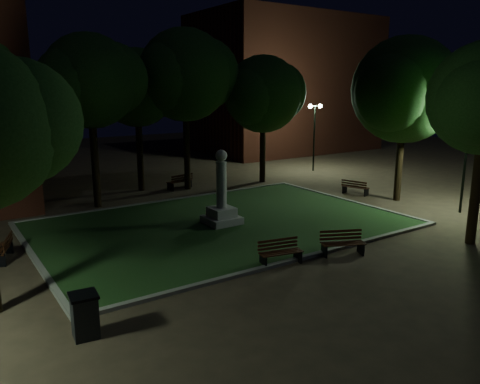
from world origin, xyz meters
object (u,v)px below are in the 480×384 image
object	(u,v)px
monument	(222,203)
bench_right_side	(355,188)
bench_near_right	(342,244)
trash_bin	(85,315)
bench_near_left	(280,253)
bench_left_side	(3,249)
bench_far_side	(180,182)

from	to	relation	value
monument	bench_right_side	distance (m)	9.23
bench_near_right	trash_bin	distance (m)	9.25
bench_near_right	bench_right_side	size ratio (longest dim) A/B	1.05
monument	bench_near_left	world-z (taller)	monument
bench_left_side	bench_near_right	bearing A→B (deg)	77.09
trash_bin	bench_far_side	bearing A→B (deg)	55.51
bench_left_side	bench_right_side	xyz separation A→B (m)	(17.65, 0.23, -0.01)
bench_near_right	bench_right_side	distance (m)	9.82
bench_near_left	trash_bin	world-z (taller)	trash_bin
bench_near_left	trash_bin	xyz separation A→B (m)	(-6.84, -1.13, 0.17)
bench_left_side	bench_far_side	xyz separation A→B (m)	(10.31, 6.99, 0.02)
bench_far_side	trash_bin	distance (m)	16.59
monument	bench_left_side	world-z (taller)	monument
bench_near_right	bench_far_side	distance (m)	13.09
bench_left_side	bench_right_side	bearing A→B (deg)	108.82
trash_bin	monument	bearing A→B (deg)	38.77
bench_right_side	trash_bin	distance (m)	18.11
bench_left_side	bench_right_side	world-z (taller)	bench_left_side
bench_near_right	bench_left_side	bearing A→B (deg)	173.96
bench_near_left	bench_right_side	distance (m)	11.47
monument	bench_left_side	size ratio (longest dim) A/B	2.00
bench_near_left	trash_bin	distance (m)	6.93
trash_bin	bench_right_side	bearing A→B (deg)	22.42
bench_near_right	bench_right_side	bearing A→B (deg)	65.01
monument	bench_right_side	bearing A→B (deg)	5.15
bench_near_right	bench_far_side	size ratio (longest dim) A/B	0.99
monument	bench_near_right	size ratio (longest dim) A/B	1.95
bench_left_side	bench_right_side	distance (m)	17.65
bench_near_left	bench_right_side	xyz separation A→B (m)	(9.90, 5.78, -0.01)
monument	bench_left_side	distance (m)	8.52
bench_right_side	trash_bin	bearing A→B (deg)	94.39
bench_near_left	trash_bin	size ratio (longest dim) A/B	1.43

